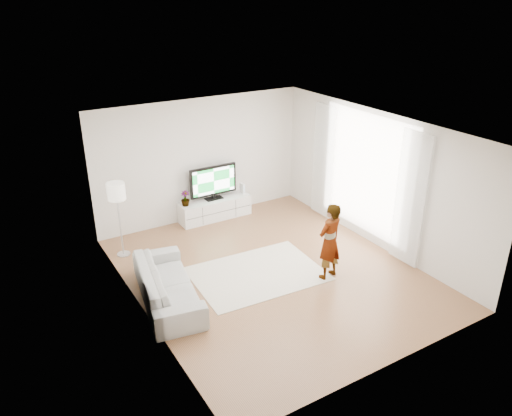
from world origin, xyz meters
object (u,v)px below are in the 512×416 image
rug (257,274)px  player (330,241)px  television (213,181)px  sofa (167,284)px  floor_lamp (116,195)px  media_console (215,209)px

rug → player: 1.51m
television → rug: size_ratio=0.48×
rug → sofa: size_ratio=1.09×
sofa → floor_lamp: bearing=15.1°
television → player: (0.63, -3.45, -0.16)m
media_console → rug: bearing=-99.6°
media_console → player: 3.51m
media_console → rug: (-0.45, -2.66, -0.23)m
rug → sofa: (-1.76, 0.07, 0.31)m
player → sofa: size_ratio=0.67×
media_console → sofa: size_ratio=0.78×
television → floor_lamp: (-2.39, -0.63, 0.40)m
sofa → floor_lamp: floor_lamp is taller
television → player: 3.51m
rug → sofa: bearing=177.8°
television → floor_lamp: bearing=-165.1°
player → floor_lamp: bearing=-54.9°
media_console → player: size_ratio=1.16×
rug → player: size_ratio=1.63×
floor_lamp → sofa: bearing=-85.0°
player → sofa: bearing=-28.2°
television → media_console: bearing=-90.0°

